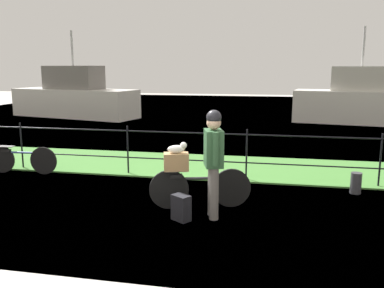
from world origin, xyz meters
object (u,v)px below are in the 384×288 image
(wooden_crate, at_px, (176,162))
(mooring_bollard, at_px, (356,183))
(moored_boat_near, at_px, (75,98))
(cyclist_person, at_px, (213,154))
(bicycle_main, at_px, (199,188))
(backpack_on_paving, at_px, (181,208))
(bicycle_parked, at_px, (22,159))
(moored_boat_mid, at_px, (359,102))
(terrier_dog, at_px, (178,148))

(wooden_crate, xyz_separation_m, mooring_bollard, (3.07, 1.45, -0.60))
(moored_boat_near, bearing_deg, cyclist_person, -54.65)
(bicycle_main, height_order, cyclist_person, cyclist_person)
(cyclist_person, xyz_separation_m, backpack_on_paving, (-0.46, -0.24, -0.80))
(wooden_crate, bearing_deg, cyclist_person, -23.07)
(bicycle_parked, height_order, moored_boat_near, moored_boat_near)
(wooden_crate, distance_m, moored_boat_mid, 12.79)
(terrier_dog, relative_size, bicycle_parked, 0.20)
(bicycle_main, xyz_separation_m, moored_boat_mid, (4.67, 11.65, 0.55))
(bicycle_parked, bearing_deg, bicycle_main, -18.77)
(bicycle_main, distance_m, mooring_bollard, 3.03)
(moored_boat_near, bearing_deg, backpack_on_paving, -56.68)
(terrier_dog, height_order, moored_boat_mid, moored_boat_mid)
(mooring_bollard, bearing_deg, backpack_on_paving, -145.67)
(bicycle_main, relative_size, mooring_bollard, 4.16)
(wooden_crate, bearing_deg, backpack_on_paving, -69.04)
(terrier_dog, xyz_separation_m, cyclist_person, (0.63, -0.29, -0.01))
(bicycle_main, height_order, mooring_bollard, bicycle_main)
(backpack_on_paving, bearing_deg, terrier_dog, 143.43)
(cyclist_person, bearing_deg, wooden_crate, 156.93)
(wooden_crate, bearing_deg, bicycle_parked, 158.24)
(cyclist_person, relative_size, moored_boat_near, 0.26)
(backpack_on_paving, bearing_deg, moored_boat_mid, 103.52)
(cyclist_person, height_order, backpack_on_paving, cyclist_person)
(terrier_dog, distance_m, bicycle_parked, 4.26)
(bicycle_parked, bearing_deg, backpack_on_paving, -26.84)
(mooring_bollard, distance_m, moored_boat_near, 14.77)
(backpack_on_paving, height_order, moored_boat_mid, moored_boat_mid)
(bicycle_main, relative_size, terrier_dog, 5.05)
(wooden_crate, bearing_deg, bicycle_main, 16.27)
(terrier_dog, xyz_separation_m, mooring_bollard, (3.05, 1.44, -0.82))
(wooden_crate, height_order, cyclist_person, cyclist_person)
(cyclist_person, distance_m, backpack_on_paving, 0.95)
(mooring_bollard, distance_m, bicycle_parked, 6.96)
(wooden_crate, xyz_separation_m, cyclist_person, (0.65, -0.28, 0.21))
(bicycle_main, relative_size, wooden_crate, 4.09)
(bicycle_main, xyz_separation_m, terrier_dog, (-0.34, -0.10, 0.67))
(wooden_crate, distance_m, cyclist_person, 0.74)
(bicycle_main, bearing_deg, wooden_crate, -163.73)
(cyclist_person, bearing_deg, backpack_on_paving, -152.64)
(mooring_bollard, relative_size, bicycle_parked, 0.25)
(terrier_dog, bearing_deg, moored_boat_near, 123.91)
(bicycle_parked, bearing_deg, cyclist_person, -21.95)
(cyclist_person, bearing_deg, terrier_dog, 155.63)
(wooden_crate, height_order, moored_boat_mid, moored_boat_mid)
(wooden_crate, distance_m, backpack_on_paving, 0.81)
(backpack_on_paving, xyz_separation_m, moored_boat_mid, (4.84, 12.27, 0.70))
(bicycle_parked, xyz_separation_m, moored_boat_near, (-3.83, 9.97, 0.58))
(wooden_crate, height_order, moored_boat_near, moored_boat_near)
(bicycle_main, distance_m, moored_boat_near, 13.99)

